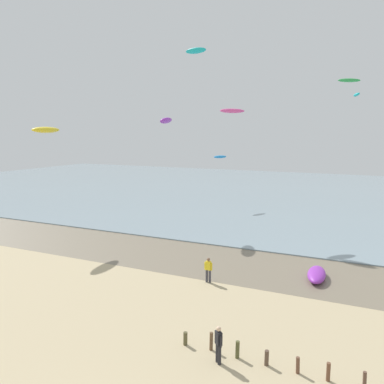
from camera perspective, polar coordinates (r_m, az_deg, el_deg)
wet_sand_strip at (r=31.44m, az=8.79°, el=-10.41°), size 120.00×8.32×0.01m
sea at (r=68.98m, az=18.27°, el=-0.39°), size 160.00×70.00×0.10m
person_nearest_camera at (r=18.98m, az=3.75°, el=-20.52°), size 0.43×0.43×1.71m
person_by_waterline at (r=27.88m, az=2.31°, el=-10.82°), size 0.57×0.24×1.71m
grounded_kite at (r=29.88m, az=17.14°, el=-11.04°), size 1.58×3.51×0.68m
kite_aloft_0 at (r=42.52m, az=-3.69°, el=10.01°), size 1.72×3.20×0.87m
kite_aloft_1 at (r=49.82m, az=21.25°, el=14.45°), size 2.65×1.93×0.43m
kite_aloft_2 at (r=44.02m, az=22.18°, el=12.58°), size 0.97×1.94×0.50m
kite_aloft_3 at (r=41.50m, az=5.69°, el=11.30°), size 2.54×2.65×0.50m
kite_aloft_7 at (r=54.28m, az=3.97°, el=4.97°), size 1.59×2.36×0.40m
kite_aloft_8 at (r=39.89m, az=-19.89°, el=8.23°), size 1.41×3.56×0.56m
kite_aloft_9 at (r=45.70m, az=0.54°, el=19.28°), size 2.83×1.53×0.75m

